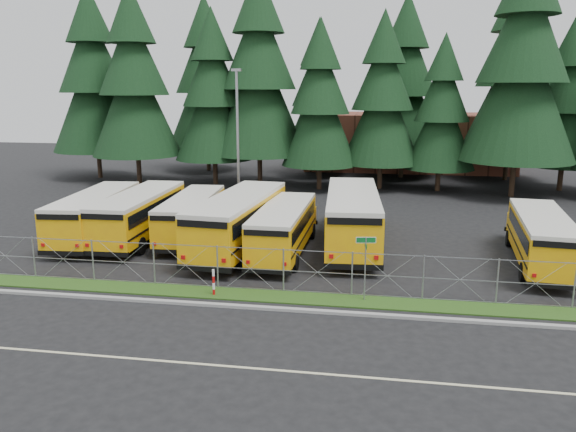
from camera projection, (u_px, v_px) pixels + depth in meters
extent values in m
plane|color=black|center=(309.00, 286.00, 25.67)|extent=(120.00, 120.00, 0.00)
cube|color=gray|center=(299.00, 310.00, 22.68)|extent=(50.00, 0.25, 0.12)
cube|color=#1E3F12|center=(304.00, 298.00, 24.03)|extent=(50.00, 1.40, 0.06)
cube|color=beige|center=(277.00, 370.00, 17.98)|extent=(50.00, 0.12, 0.01)
cube|color=brown|center=(408.00, 141.00, 62.52)|extent=(22.00, 10.00, 6.00)
cylinder|color=#919399|center=(365.00, 269.00, 23.52)|extent=(0.06, 0.06, 2.80)
cube|color=#0C5A22|center=(366.00, 240.00, 23.23)|extent=(0.79, 0.16, 0.22)
cube|color=white|center=(366.00, 240.00, 23.23)|extent=(0.83, 0.16, 0.26)
cube|color=#0C5A22|center=(366.00, 246.00, 23.29)|extent=(0.12, 0.55, 0.18)
cylinder|color=#B20C0C|center=(214.00, 283.00, 24.28)|extent=(0.11, 0.11, 1.20)
cylinder|color=#919399|center=(238.00, 142.00, 40.71)|extent=(0.20, 0.20, 10.00)
cube|color=#919399|center=(236.00, 70.00, 39.58)|extent=(0.70, 0.35, 0.18)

